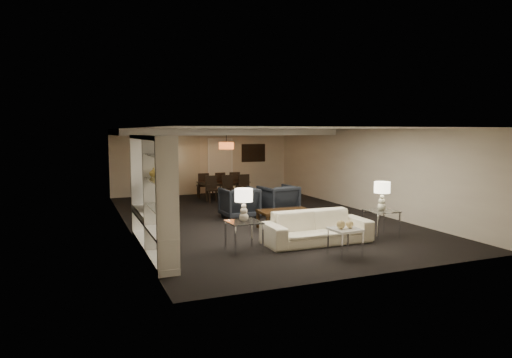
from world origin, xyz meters
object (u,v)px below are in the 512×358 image
object	(u,v)px
television	(146,194)
chair_fm	(218,184)
marble_table	(345,242)
sofa	(317,227)
side_table_right	(381,223)
floor_speaker	(156,204)
table_lamp_right	(382,196)
dining_table	(224,190)
chair_nm	(229,188)
chair_nl	(213,189)
armchair_right	(278,200)
side_table_left	(244,236)
pendant_light	(226,146)
table_lamp_left	(244,205)
vase_blue	(162,205)
chair_nr	(246,188)
floor_lamp	(175,175)
armchair_left	(239,203)
chair_fl	(203,185)
chair_fr	(233,184)
coffee_table	(285,219)

from	to	relation	value
television	chair_fm	xyz separation A→B (m)	(3.57, 6.20, -0.62)
marble_table	chair_fm	size ratio (longest dim) A/B	0.60
chair_fm	sofa	bearing A→B (deg)	81.69
sofa	side_table_right	distance (m)	1.70
floor_speaker	television	bearing A→B (deg)	-102.49
chair_fm	table_lamp_right	bearing A→B (deg)	94.26
marble_table	dining_table	bearing A→B (deg)	88.94
table_lamp_right	chair_nm	xyz separation A→B (m)	(-1.55, 6.35, -0.49)
marble_table	chair_nl	distance (m)	7.47
armchair_right	table_lamp_right	size ratio (longest dim) A/B	1.44
side_table_left	chair_nm	distance (m)	6.62
pendant_light	floor_speaker	distance (m)	5.14
table_lamp_left	vase_blue	xyz separation A→B (m)	(-1.75, -0.60, 0.21)
vase_blue	floor_speaker	bearing A→B (deg)	82.13
chair_nr	floor_lamp	size ratio (longest dim) A/B	0.57
chair_nr	armchair_left	bearing A→B (deg)	-112.26
chair_nl	chair_nm	distance (m)	0.60
floor_speaker	chair_nm	bearing A→B (deg)	53.90
pendant_light	television	world-z (taller)	pendant_light
television	chair_fl	distance (m)	6.90
armchair_right	floor_speaker	distance (m)	3.62
floor_speaker	chair_fm	size ratio (longest dim) A/B	1.35
side_table_left	marble_table	world-z (taller)	side_table_left
marble_table	dining_table	distance (m)	8.10
chair_nm	chair_fr	xyz separation A→B (m)	(0.60, 1.30, 0.00)
pendant_light	marble_table	world-z (taller)	pendant_light
coffee_table	sofa	bearing A→B (deg)	-90.00
pendant_light	armchair_left	bearing A→B (deg)	-102.64
floor_lamp	table_lamp_left	bearing A→B (deg)	-92.46
chair_nr	chair_fm	bearing A→B (deg)	116.40
vase_blue	floor_speaker	size ratio (longest dim) A/B	0.14
side_table_left	chair_fr	size ratio (longest dim) A/B	0.72
floor_speaker	pendant_light	bearing A→B (deg)	56.31
armchair_left	side_table_left	world-z (taller)	armchair_left
sofa	chair_nr	distance (m)	6.40
pendant_light	armchair_left	xyz separation A→B (m)	(-0.76, -3.37, -1.48)
side_table_right	floor_speaker	world-z (taller)	floor_speaker
chair_nm	floor_speaker	bearing A→B (deg)	-133.62
dining_table	chair_nl	bearing A→B (deg)	-137.04
armchair_right	floor_lamp	size ratio (longest dim) A/B	0.61
pendant_light	coffee_table	world-z (taller)	pendant_light
armchair_left	vase_blue	world-z (taller)	vase_blue
chair_nr	chair_fl	world-z (taller)	same
marble_table	sofa	bearing A→B (deg)	90.00
dining_table	vase_blue	bearing A→B (deg)	-119.72
marble_table	armchair_right	bearing A→B (deg)	82.23
sofa	table_lamp_right	size ratio (longest dim) A/B	3.53
armchair_left	chair_fl	bearing A→B (deg)	-94.39
armchair_left	sofa	bearing A→B (deg)	97.89
sofa	armchair_right	bearing A→B (deg)	80.03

